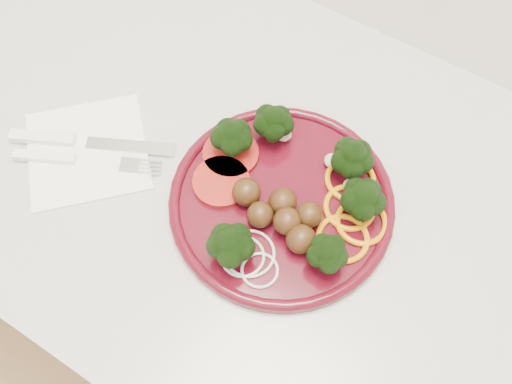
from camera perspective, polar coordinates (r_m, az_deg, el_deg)
The scene contains 5 objects.
counter at distance 1.12m, azimuth 3.06°, elevation -11.56°, with size 2.40×0.60×0.90m.
plate at distance 0.68m, azimuth 3.06°, elevation -0.58°, with size 0.27×0.27×0.06m.
napkin at distance 0.76m, azimuth -16.50°, elevation 3.96°, with size 0.15×0.15×0.00m, color white.
knife at distance 0.77m, azimuth -18.11°, elevation 4.93°, with size 0.20×0.11×0.01m.
fork at distance 0.76m, azimuth -18.84°, elevation 3.18°, with size 0.17×0.10×0.01m.
Camera 1 is at (0.11, 1.41, 1.52)m, focal length 40.00 mm.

